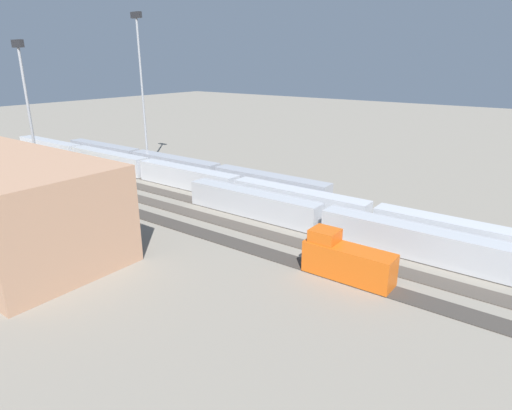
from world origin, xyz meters
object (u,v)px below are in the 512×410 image
train_on_track_2 (323,220)px  train_on_track_1 (231,187)px  train_on_track_4 (346,260)px  train_on_track_3 (48,164)px  train_on_track_0 (174,166)px  light_mast_0 (141,74)px  light_mast_1 (27,99)px

train_on_track_2 → train_on_track_1: (20.45, -5.00, 0.05)m
train_on_track_4 → train_on_track_3: 70.38m
train_on_track_0 → train_on_track_4: bearing=157.5°
train_on_track_4 → train_on_track_1: 32.36m
train_on_track_0 → light_mast_0: 21.10m
train_on_track_3 → light_mast_1: bearing=146.3°
train_on_track_4 → light_mast_1: light_mast_1 is taller
light_mast_1 → train_on_track_4: bearing=-176.5°
light_mast_0 → light_mast_1: light_mast_0 is taller
train_on_track_0 → train_on_track_3: 26.59m
train_on_track_0 → light_mast_1: (9.20, 23.51, 14.65)m
train_on_track_4 → train_on_track_0: size_ratio=0.14×
train_on_track_2 → light_mast_1: bearing=15.3°
train_on_track_2 → light_mast_0: (50.81, -12.08, 18.01)m
light_mast_0 → light_mast_1: size_ratio=1.24×
train_on_track_1 → light_mast_0: light_mast_0 is taller
light_mast_1 → train_on_track_1: bearing=-147.2°
train_on_track_0 → light_mast_1: size_ratio=2.75×
train_on_track_3 → light_mast_1: 21.12m
train_on_track_1 → light_mast_0: 35.98m
train_on_track_3 → light_mast_1: (-12.76, 8.51, 14.52)m
train_on_track_2 → train_on_track_0: same height
train_on_track_2 → train_on_track_4: size_ratio=4.72×
train_on_track_2 → light_mast_1: 53.10m
light_mast_1 → train_on_track_0: bearing=-111.4°
train_on_track_2 → light_mast_0: 55.24m
train_on_track_4 → train_on_track_3: same height
train_on_track_2 → train_on_track_0: bearing=-14.0°
light_mast_1 → train_on_track_2: bearing=-164.7°
train_on_track_4 → train_on_track_1: bearing=-27.6°
train_on_track_4 → train_on_track_0: 52.22m
train_on_track_2 → train_on_track_1: 21.05m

